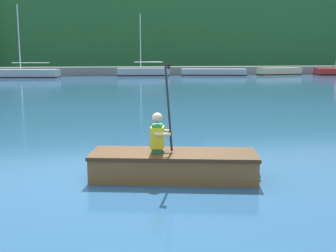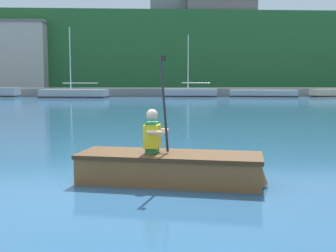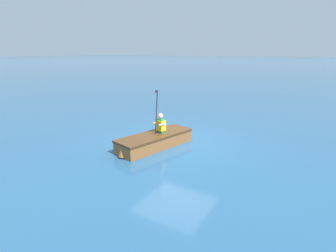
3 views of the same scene
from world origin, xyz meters
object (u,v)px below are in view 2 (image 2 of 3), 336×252
(moored_boat_dock_east_inner, at_px, (191,93))
(moored_boat_outer_slip_west, at_px, (263,94))
(moored_boat_dock_west_inner, at_px, (334,94))
(rowboat_foreground, at_px, (172,166))
(person_paddler, at_px, (153,133))
(moored_boat_dock_west_end, at_px, (74,94))

(moored_boat_dock_east_inner, height_order, moored_boat_outer_slip_west, moored_boat_dock_east_inner)
(moored_boat_dock_west_inner, bearing_deg, moored_boat_outer_slip_west, 176.75)
(rowboat_foreground, relative_size, person_paddler, 1.99)
(moored_boat_dock_west_inner, relative_size, rowboat_foreground, 1.79)
(moored_boat_outer_slip_west, bearing_deg, rowboat_foreground, -107.65)
(moored_boat_dock_west_end, height_order, moored_boat_dock_east_inner, moored_boat_dock_west_end)
(moored_boat_dock_west_end, relative_size, moored_boat_dock_east_inner, 1.08)
(moored_boat_dock_west_end, height_order, moored_boat_dock_west_inner, moored_boat_dock_west_end)
(moored_boat_outer_slip_west, xyz_separation_m, rowboat_foreground, (-11.25, -35.35, -0.09))
(moored_boat_dock_west_end, xyz_separation_m, rowboat_foreground, (7.12, -33.79, -0.15))
(moored_boat_dock_east_inner, bearing_deg, moored_boat_dock_west_inner, -1.75)
(moored_boat_dock_west_end, xyz_separation_m, moored_boat_dock_east_inner, (11.12, 1.60, 0.01))
(moored_boat_dock_west_end, relative_size, moored_boat_dock_west_inner, 1.30)
(moored_boat_dock_west_end, height_order, person_paddler, moored_boat_dock_west_end)
(moored_boat_dock_west_inner, bearing_deg, person_paddler, -118.03)
(moored_boat_dock_west_inner, height_order, moored_boat_outer_slip_west, moored_boat_dock_west_inner)
(moored_boat_outer_slip_west, height_order, person_paddler, person_paddler)
(moored_boat_outer_slip_west, xyz_separation_m, person_paddler, (-11.53, -35.28, 0.39))
(moored_boat_dock_west_inner, distance_m, moored_boat_outer_slip_west, 7.05)
(moored_boat_dock_east_inner, height_order, person_paddler, moored_boat_dock_east_inner)
(moored_boat_outer_slip_west, relative_size, rowboat_foreground, 2.44)
(moored_boat_dock_east_inner, bearing_deg, person_paddler, -96.91)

